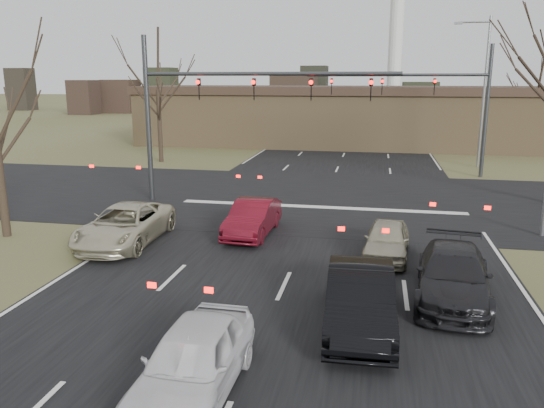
# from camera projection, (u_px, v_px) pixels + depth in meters

# --- Properties ---
(ground) EXTENTS (360.00, 360.00, 0.00)m
(ground) POSITION_uv_depth(u_px,v_px,m) (263.00, 333.00, 12.81)
(ground) COLOR #4F532C
(ground) RESTS_ON ground
(road_main) EXTENTS (14.00, 300.00, 0.02)m
(road_main) POSITION_uv_depth(u_px,v_px,m) (357.00, 125.00, 70.09)
(road_main) COLOR black
(road_main) RESTS_ON ground
(road_cross) EXTENTS (200.00, 14.00, 0.02)m
(road_cross) POSITION_uv_depth(u_px,v_px,m) (324.00, 198.00, 27.13)
(road_cross) COLOR black
(road_cross) RESTS_ON ground
(building) EXTENTS (42.40, 10.40, 5.30)m
(building) POSITION_uv_depth(u_px,v_px,m) (371.00, 116.00, 48.10)
(building) COLOR #8F744D
(building) RESTS_ON ground
(mast_arm_near) EXTENTS (12.12, 0.24, 8.00)m
(mast_arm_near) POSITION_uv_depth(u_px,v_px,m) (212.00, 98.00, 25.03)
(mast_arm_near) COLOR #383A3D
(mast_arm_near) RESTS_ON ground
(mast_arm_far) EXTENTS (11.12, 0.24, 8.00)m
(mast_arm_far) POSITION_uv_depth(u_px,v_px,m) (439.00, 95.00, 32.45)
(mast_arm_far) COLOR #383A3D
(mast_arm_far) RESTS_ON ground
(streetlight_right_far) EXTENTS (2.34, 0.25, 10.00)m
(streetlight_right_far) POSITION_uv_depth(u_px,v_px,m) (482.00, 85.00, 35.55)
(streetlight_right_far) COLOR gray
(streetlight_right_far) RESTS_ON ground
(tree_left_far) EXTENTS (5.70, 5.70, 9.50)m
(tree_left_far) POSITION_uv_depth(u_px,v_px,m) (156.00, 59.00, 37.41)
(tree_left_far) COLOR black
(tree_left_far) RESTS_ON ground
(tree_right_far) EXTENTS (5.40, 5.40, 9.00)m
(tree_right_far) POSITION_uv_depth(u_px,v_px,m) (541.00, 66.00, 41.81)
(tree_right_far) COLOR black
(tree_right_far) RESTS_ON ground
(car_silver_suv) EXTENTS (2.49, 5.17, 1.42)m
(car_silver_suv) POSITION_uv_depth(u_px,v_px,m) (125.00, 225.00, 19.60)
(car_silver_suv) COLOR beige
(car_silver_suv) RESTS_ON ground
(car_white_sedan) EXTENTS (1.76, 4.18, 1.41)m
(car_white_sedan) POSITION_uv_depth(u_px,v_px,m) (193.00, 361.00, 10.18)
(car_white_sedan) COLOR silver
(car_white_sedan) RESTS_ON ground
(car_black_hatch) EXTENTS (1.77, 4.63, 1.51)m
(car_black_hatch) POSITION_uv_depth(u_px,v_px,m) (360.00, 298.00, 12.95)
(car_black_hatch) COLOR black
(car_black_hatch) RESTS_ON ground
(car_charcoal_sedan) EXTENTS (2.47, 4.97, 1.39)m
(car_charcoal_sedan) POSITION_uv_depth(u_px,v_px,m) (453.00, 275.00, 14.63)
(car_charcoal_sedan) COLOR black
(car_charcoal_sedan) RESTS_ON ground
(car_red_ahead) EXTENTS (1.59, 4.18, 1.36)m
(car_red_ahead) POSITION_uv_depth(u_px,v_px,m) (253.00, 218.00, 20.70)
(car_red_ahead) COLOR #5C0D19
(car_red_ahead) RESTS_ON ground
(car_silver_ahead) EXTENTS (1.75, 3.76, 1.24)m
(car_silver_ahead) POSITION_uv_depth(u_px,v_px,m) (387.00, 240.00, 18.10)
(car_silver_ahead) COLOR #ADA88C
(car_silver_ahead) RESTS_ON ground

